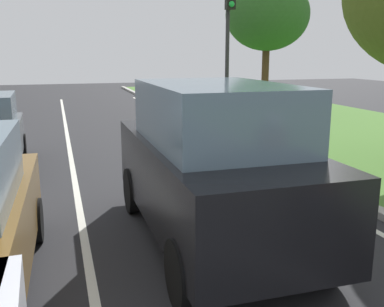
# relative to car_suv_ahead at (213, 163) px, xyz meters

# --- Properties ---
(ground_plane) EXTENTS (60.00, 60.00, 0.00)m
(ground_plane) POSITION_rel_car_suv_ahead_xyz_m (-1.07, 5.63, -1.17)
(ground_plane) COLOR #262628
(lane_line_center) EXTENTS (0.12, 32.00, 0.01)m
(lane_line_center) POSITION_rel_car_suv_ahead_xyz_m (-1.77, 5.63, -1.16)
(lane_line_center) COLOR silver
(lane_line_center) RESTS_ON ground
(lane_line_right_edge) EXTENTS (0.12, 32.00, 0.01)m
(lane_line_right_edge) POSITION_rel_car_suv_ahead_xyz_m (2.53, 5.63, -1.16)
(lane_line_right_edge) COLOR silver
(lane_line_right_edge) RESTS_ON ground
(grass_verge_right) EXTENTS (9.00, 48.00, 0.06)m
(grass_verge_right) POSITION_rel_car_suv_ahead_xyz_m (7.43, 5.63, -1.14)
(grass_verge_right) COLOR #47752D
(grass_verge_right) RESTS_ON ground
(curb_right) EXTENTS (0.24, 48.00, 0.12)m
(curb_right) POSITION_rel_car_suv_ahead_xyz_m (3.03, 5.63, -1.11)
(curb_right) COLOR #9E9B93
(curb_right) RESTS_ON ground
(car_suv_ahead) EXTENTS (1.98, 4.51, 2.28)m
(car_suv_ahead) POSITION_rel_car_suv_ahead_xyz_m (0.00, 0.00, 0.00)
(car_suv_ahead) COLOR black
(car_suv_ahead) RESTS_ON ground
(traffic_light_near_right) EXTENTS (0.32, 0.50, 5.39)m
(traffic_light_near_right) POSITION_rel_car_suv_ahead_xyz_m (3.86, 9.22, 2.41)
(traffic_light_near_right) COLOR #2D2D2D
(traffic_light_near_right) RESTS_ON ground
(tree_roadside_far) EXTENTS (3.65, 3.65, 5.87)m
(tree_roadside_far) POSITION_rel_car_suv_ahead_xyz_m (7.00, 12.61, 3.13)
(tree_roadside_far) COLOR #4C331E
(tree_roadside_far) RESTS_ON ground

